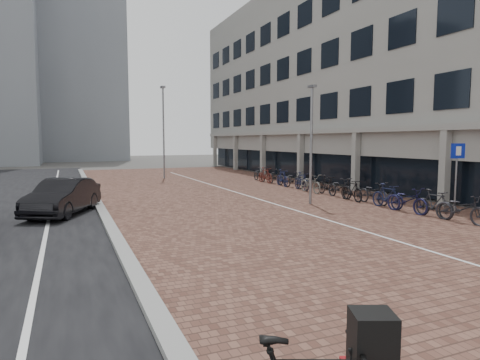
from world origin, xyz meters
name	(u,v)px	position (x,y,z in m)	size (l,w,h in m)	color
ground	(327,248)	(0.00, 0.00, 0.00)	(140.00, 140.00, 0.00)	#474442
plaza_brick	(231,192)	(2.00, 12.00, 0.01)	(14.50, 42.00, 0.04)	brown
street_asphalt	(3,204)	(-9.00, 12.00, 0.01)	(8.00, 50.00, 0.03)	black
curb	(95,198)	(-5.10, 12.00, 0.07)	(0.35, 42.00, 0.14)	gray
lane_line	(52,201)	(-7.00, 12.00, 0.02)	(0.12, 44.00, 0.00)	white
parking_line	(235,192)	(2.20, 12.00, 0.04)	(0.10, 30.00, 0.00)	white
office_building	(352,63)	(12.97, 16.00, 8.44)	(8.40, 40.00, 15.00)	gray
car_dark	(63,197)	(-6.50, 8.19, 0.70)	(1.47, 4.23, 1.39)	black
parking_sign	(457,166)	(7.50, 2.33, 1.88)	(0.57, 0.18, 2.75)	slate
lamp_near	(311,146)	(3.68, 6.63, 2.61)	(0.12, 0.12, 5.22)	gray
lamp_far	(164,133)	(0.42, 21.59, 3.38)	(0.12, 0.12, 6.75)	gray
bike_row	(326,185)	(6.15, 9.05, 0.52)	(1.10, 18.12, 1.05)	#232228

